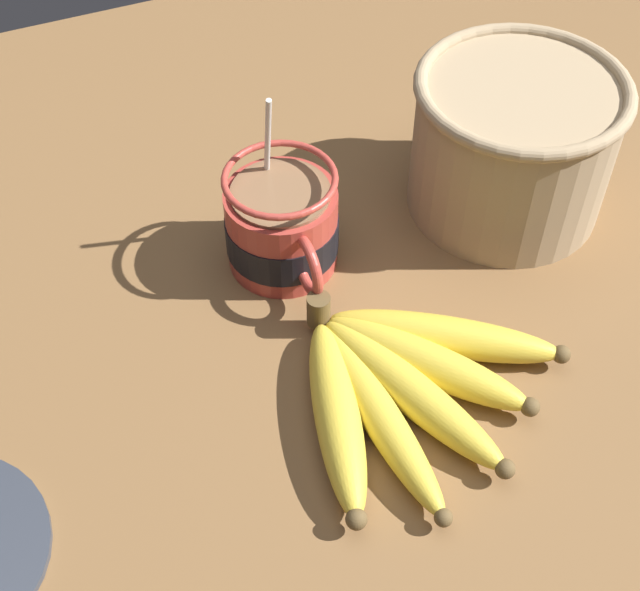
{
  "coord_description": "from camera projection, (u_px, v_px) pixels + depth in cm",
  "views": [
    {
      "loc": [
        45.09,
        -20.78,
        62.21
      ],
      "look_at": [
        1.31,
        -2.27,
        7.35
      ],
      "focal_mm": 50.0,
      "sensor_mm": 36.0,
      "label": 1
    }
  ],
  "objects": [
    {
      "name": "banana_bunch",
      "position": [
        401.0,
        382.0,
        0.7
      ],
      "size": [
        21.94,
        23.97,
        4.09
      ],
      "color": "brown",
      "rests_on": "table"
    },
    {
      "name": "table",
      "position": [
        338.0,
        321.0,
        0.78
      ],
      "size": [
        109.64,
        109.64,
        2.98
      ],
      "color": "brown",
      "rests_on": "ground"
    },
    {
      "name": "woven_basket",
      "position": [
        513.0,
        142.0,
        0.81
      ],
      "size": [
        19.14,
        19.14,
        13.8
      ],
      "color": "tan",
      "rests_on": "table"
    },
    {
      "name": "coffee_mug",
      "position": [
        282.0,
        227.0,
        0.78
      ],
      "size": [
        13.66,
        10.05,
        16.51
      ],
      "color": "#B23D33",
      "rests_on": "table"
    }
  ]
}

